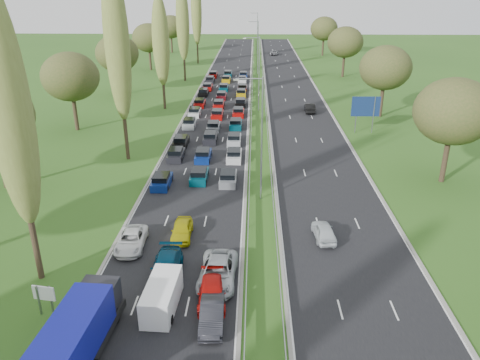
{
  "coord_description": "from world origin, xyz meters",
  "views": [
    {
      "loc": [
        3.73,
        0.98,
        19.56
      ],
      "look_at": [
        2.41,
        44.11,
        1.5
      ],
      "focal_mm": 35.0,
      "sensor_mm": 36.0,
      "label": 1
    }
  ],
  "objects_px": {
    "blue_lorry": "(81,331)",
    "info_sign": "(44,296)",
    "near_car_2": "(131,240)",
    "white_van_rear": "(163,294)",
    "direction_sign": "(366,108)"
  },
  "relations": [
    {
      "from": "white_van_rear",
      "to": "direction_sign",
      "type": "relative_size",
      "value": 0.91
    },
    {
      "from": "near_car_2",
      "to": "blue_lorry",
      "type": "height_order",
      "value": "blue_lorry"
    },
    {
      "from": "near_car_2",
      "to": "white_van_rear",
      "type": "relative_size",
      "value": 0.99
    },
    {
      "from": "blue_lorry",
      "to": "info_sign",
      "type": "distance_m",
      "value": 5.18
    },
    {
      "from": "blue_lorry",
      "to": "direction_sign",
      "type": "relative_size",
      "value": 1.57
    },
    {
      "from": "info_sign",
      "to": "near_car_2",
      "type": "bearing_deg",
      "value": 67.73
    },
    {
      "from": "near_car_2",
      "to": "blue_lorry",
      "type": "relative_size",
      "value": 0.57
    },
    {
      "from": "blue_lorry",
      "to": "info_sign",
      "type": "relative_size",
      "value": 3.89
    },
    {
      "from": "near_car_2",
      "to": "info_sign",
      "type": "bearing_deg",
      "value": -115.23
    },
    {
      "from": "blue_lorry",
      "to": "white_van_rear",
      "type": "xyz_separation_m",
      "value": [
        3.63,
        4.59,
        -0.83
      ]
    },
    {
      "from": "blue_lorry",
      "to": "white_van_rear",
      "type": "relative_size",
      "value": 1.72
    },
    {
      "from": "direction_sign",
      "to": "near_car_2",
      "type": "bearing_deg",
      "value": -127.98
    },
    {
      "from": "near_car_2",
      "to": "info_sign",
      "type": "height_order",
      "value": "info_sign"
    },
    {
      "from": "near_car_2",
      "to": "white_van_rear",
      "type": "bearing_deg",
      "value": -64.99
    },
    {
      "from": "near_car_2",
      "to": "direction_sign",
      "type": "bearing_deg",
      "value": 49.06
    }
  ]
}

